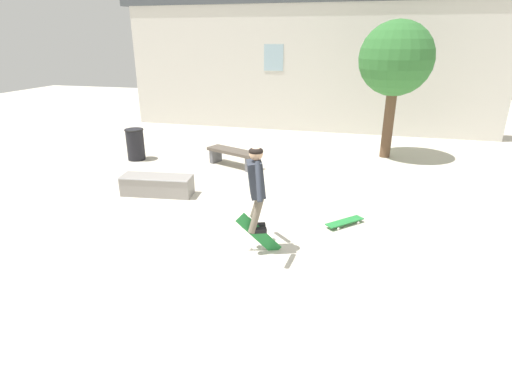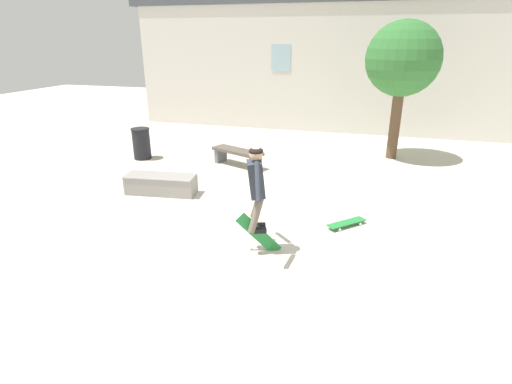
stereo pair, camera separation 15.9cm
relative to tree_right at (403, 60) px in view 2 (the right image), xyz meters
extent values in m
plane|color=beige|center=(-2.82, -6.33, -2.70)|extent=(40.00, 40.00, 0.00)
cube|color=beige|center=(-2.82, 3.02, -0.52)|extent=(13.43, 0.40, 4.37)
cube|color=#99B7C6|center=(-3.97, 2.81, -0.11)|extent=(0.70, 0.02, 0.90)
cylinder|color=brown|center=(0.00, 0.00, -1.71)|extent=(0.29, 0.29, 2.00)
sphere|color=#337033|center=(0.00, 0.00, 0.04)|extent=(1.99, 1.99, 1.99)
cube|color=brown|center=(-4.03, -1.99, -2.29)|extent=(1.56, 1.00, 0.08)
cube|color=slate|center=(-4.62, -1.75, -2.52)|extent=(0.26, 0.40, 0.38)
cube|color=slate|center=(-3.45, -2.24, -2.52)|extent=(0.26, 0.40, 0.38)
cube|color=gray|center=(-5.02, -4.42, -2.49)|extent=(1.60, 0.68, 0.44)
cube|color=#B7B7BC|center=(-4.99, -4.67, -2.28)|extent=(1.54, 0.21, 0.02)
cylinder|color=black|center=(-6.90, -2.07, -2.26)|extent=(0.49, 0.49, 0.89)
torus|color=black|center=(-6.90, -2.07, -1.84)|extent=(0.53, 0.53, 0.04)
cube|color=#282D38|center=(-2.27, -6.32, -1.46)|extent=(0.38, 0.41, 0.58)
sphere|color=tan|center=(-2.27, -6.32, -1.06)|extent=(0.27, 0.27, 0.21)
ellipsoid|color=black|center=(-2.27, -6.32, -1.02)|extent=(0.28, 0.28, 0.12)
cylinder|color=#6B6051|center=(-2.30, -6.24, -2.01)|extent=(0.31, 0.15, 0.65)
cube|color=black|center=(-2.28, -6.23, -2.29)|extent=(0.28, 0.18, 0.07)
cylinder|color=#6B6051|center=(-2.25, -6.40, -2.01)|extent=(0.28, 0.24, 0.65)
cube|color=black|center=(-2.22, -6.39, -2.29)|extent=(0.28, 0.18, 0.07)
cylinder|color=#282D38|center=(-2.41, -5.94, -1.36)|extent=(0.22, 0.43, 0.52)
cylinder|color=#282D38|center=(-2.14, -6.69, -1.36)|extent=(0.22, 0.43, 0.52)
cube|color=#237F38|center=(-2.23, -6.30, -2.41)|extent=(0.72, 0.26, 0.77)
cylinder|color=silver|center=(-2.00, -6.17, -2.54)|extent=(0.07, 0.07, 0.05)
cylinder|color=silver|center=(-2.14, -6.24, -2.68)|extent=(0.07, 0.07, 0.05)
cylinder|color=silver|center=(-2.36, -6.28, -2.14)|extent=(0.07, 0.07, 0.05)
cylinder|color=silver|center=(-2.50, -6.35, -2.29)|extent=(0.07, 0.07, 0.05)
cube|color=#237F38|center=(-0.91, -4.98, -2.63)|extent=(0.70, 0.70, 0.02)
cylinder|color=silver|center=(-1.01, -5.23, -2.68)|extent=(0.05, 0.05, 0.05)
cylinder|color=silver|center=(-1.16, -5.08, -2.68)|extent=(0.05, 0.05, 0.05)
cylinder|color=silver|center=(-0.66, -4.88, -2.68)|extent=(0.05, 0.05, 0.05)
cylinder|color=silver|center=(-0.82, -4.73, -2.68)|extent=(0.05, 0.05, 0.05)
camera|label=1|loc=(-0.84, -11.89, 0.55)|focal=28.00mm
camera|label=2|loc=(-0.69, -11.85, 0.55)|focal=28.00mm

